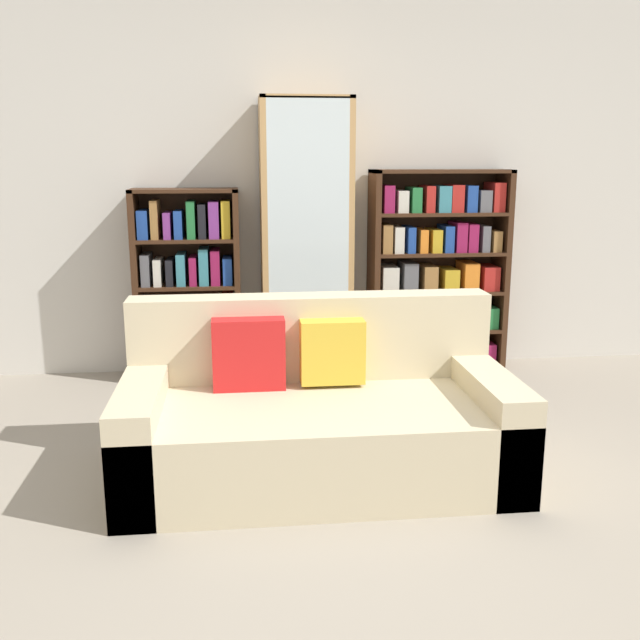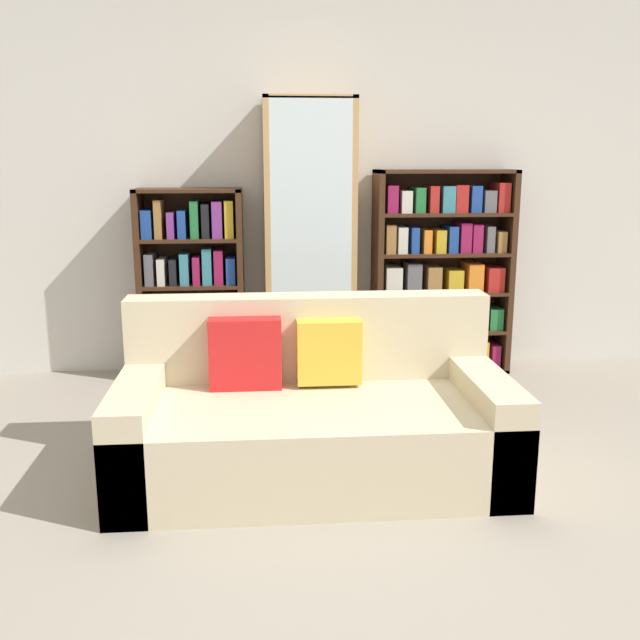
{
  "view_description": "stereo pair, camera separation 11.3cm",
  "coord_description": "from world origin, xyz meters",
  "px_view_note": "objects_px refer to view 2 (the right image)",
  "views": [
    {
      "loc": [
        -0.55,
        -2.72,
        1.53
      ],
      "look_at": [
        -0.08,
        1.36,
        0.59
      ],
      "focal_mm": 40.0,
      "sensor_mm": 36.0,
      "label": 1
    },
    {
      "loc": [
        -0.43,
        -2.73,
        1.53
      ],
      "look_at": [
        -0.08,
        1.36,
        0.59
      ],
      "focal_mm": 40.0,
      "sensor_mm": 36.0,
      "label": 2
    }
  ],
  "objects_px": {
    "bookshelf_left": "(193,287)",
    "display_cabinet": "(309,240)",
    "bookshelf_right": "(442,275)",
    "wine_bottle": "(380,392)",
    "couch": "(312,418)"
  },
  "relations": [
    {
      "from": "bookshelf_left",
      "to": "display_cabinet",
      "type": "xyz_separation_m",
      "value": [
        0.82,
        -0.02,
        0.32
      ]
    },
    {
      "from": "bookshelf_right",
      "to": "wine_bottle",
      "type": "bearing_deg",
      "value": -121.86
    },
    {
      "from": "bookshelf_right",
      "to": "wine_bottle",
      "type": "xyz_separation_m",
      "value": [
        -0.6,
        -0.97,
        -0.54
      ]
    },
    {
      "from": "display_cabinet",
      "to": "wine_bottle",
      "type": "bearing_deg",
      "value": -69.54
    },
    {
      "from": "couch",
      "to": "bookshelf_left",
      "type": "height_order",
      "value": "bookshelf_left"
    },
    {
      "from": "bookshelf_left",
      "to": "bookshelf_right",
      "type": "bearing_deg",
      "value": -0.01
    },
    {
      "from": "couch",
      "to": "wine_bottle",
      "type": "bearing_deg",
      "value": 56.67
    },
    {
      "from": "bookshelf_left",
      "to": "bookshelf_right",
      "type": "height_order",
      "value": "bookshelf_right"
    },
    {
      "from": "display_cabinet",
      "to": "wine_bottle",
      "type": "xyz_separation_m",
      "value": [
        0.35,
        -0.95,
        -0.8
      ]
    },
    {
      "from": "display_cabinet",
      "to": "wine_bottle",
      "type": "relative_size",
      "value": 4.86
    },
    {
      "from": "bookshelf_right",
      "to": "display_cabinet",
      "type": "bearing_deg",
      "value": -179.04
    },
    {
      "from": "bookshelf_left",
      "to": "display_cabinet",
      "type": "relative_size",
      "value": 0.69
    },
    {
      "from": "display_cabinet",
      "to": "bookshelf_left",
      "type": "bearing_deg",
      "value": 178.85
    },
    {
      "from": "wine_bottle",
      "to": "bookshelf_right",
      "type": "bearing_deg",
      "value": 58.14
    },
    {
      "from": "bookshelf_right",
      "to": "bookshelf_left",
      "type": "bearing_deg",
      "value": 179.99
    }
  ]
}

